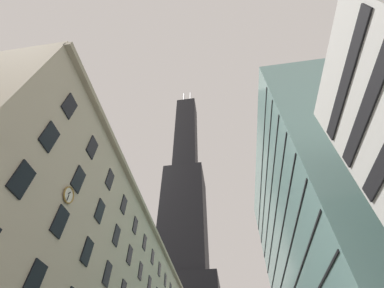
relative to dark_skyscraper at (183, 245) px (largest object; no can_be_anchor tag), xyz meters
name	(u,v)px	position (x,y,z in m)	size (l,w,h in m)	color
dark_skyscraper	(183,245)	(0.00, 0.00, 0.00)	(29.75, 29.75, 188.33)	black
glass_office_midrise	(329,244)	(37.16, -61.69, -32.85)	(16.82, 47.20, 46.79)	gray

